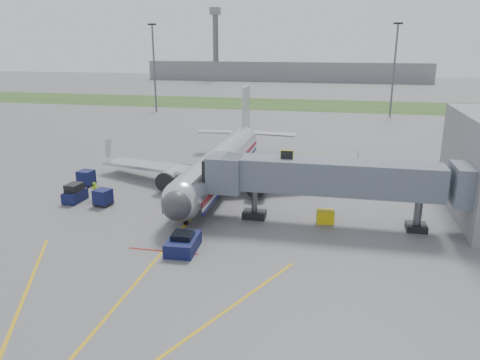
% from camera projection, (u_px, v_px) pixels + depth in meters
% --- Properties ---
extents(ground, '(400.00, 400.00, 0.00)m').
position_uv_depth(ground, '(179.00, 232.00, 42.15)').
color(ground, '#565659').
rests_on(ground, ground).
extents(grass_strip, '(300.00, 25.00, 0.01)m').
position_uv_depth(grass_strip, '(288.00, 104.00, 126.51)').
color(grass_strip, '#2D4C1E').
rests_on(grass_strip, ground).
extents(apron_markings, '(21.52, 50.00, 0.01)m').
position_uv_depth(apron_markings, '(147.00, 270.00, 35.21)').
color(apron_markings, gold).
rests_on(apron_markings, ground).
extents(airliner, '(32.10, 35.67, 10.25)m').
position_uv_depth(airliner, '(220.00, 163.00, 55.68)').
color(airliner, silver).
rests_on(airliner, ground).
extents(jet_bridge, '(25.30, 4.00, 6.90)m').
position_uv_depth(jet_bridge, '(328.00, 178.00, 43.00)').
color(jet_bridge, slate).
rests_on(jet_bridge, ground).
extents(light_mast_left, '(2.00, 0.44, 20.40)m').
position_uv_depth(light_mast_left, '(154.00, 66.00, 110.63)').
color(light_mast_left, '#595B60').
rests_on(light_mast_left, ground).
extents(light_mast_right, '(2.00, 0.44, 20.40)m').
position_uv_depth(light_mast_right, '(394.00, 68.00, 104.40)').
color(light_mast_right, '#595B60').
rests_on(light_mast_right, ground).
extents(distant_terminal, '(120.00, 14.00, 8.00)m').
position_uv_depth(distant_terminal, '(286.00, 71.00, 202.33)').
color(distant_terminal, slate).
rests_on(distant_terminal, ground).
extents(control_tower, '(4.00, 4.00, 30.00)m').
position_uv_depth(control_tower, '(216.00, 39.00, 199.78)').
color(control_tower, '#595B60').
rests_on(control_tower, ground).
extents(pushback_tug, '(2.45, 3.83, 1.55)m').
position_uv_depth(pushback_tug, '(183.00, 243.00, 38.37)').
color(pushback_tug, '#0D0F39').
rests_on(pushback_tug, ground).
extents(baggage_tug, '(1.66, 2.93, 1.99)m').
position_uv_depth(baggage_tug, '(75.00, 194.00, 49.99)').
color(baggage_tug, '#0D0F39').
rests_on(baggage_tug, ground).
extents(baggage_cart_a, '(1.78, 1.78, 1.84)m').
position_uv_depth(baggage_cart_a, '(186.00, 173.00, 57.44)').
color(baggage_cart_a, '#0D0F39').
rests_on(baggage_cart_a, ground).
extents(baggage_cart_b, '(1.83, 1.83, 1.84)m').
position_uv_depth(baggage_cart_b, '(86.00, 178.00, 55.50)').
color(baggage_cart_b, '#0D0F39').
rests_on(baggage_cart_b, ground).
extents(baggage_cart_c, '(1.90, 1.90, 1.73)m').
position_uv_depth(baggage_cart_c, '(103.00, 197.00, 48.83)').
color(baggage_cart_c, '#0D0F39').
rests_on(baggage_cart_c, ground).
extents(belt_loader, '(2.78, 5.04, 2.38)m').
position_uv_depth(belt_loader, '(195.00, 184.00, 54.49)').
color(belt_loader, '#0D0F39').
rests_on(belt_loader, ground).
extents(ground_power_cart, '(1.72, 1.27, 1.27)m').
position_uv_depth(ground_power_cart, '(325.00, 217.00, 44.18)').
color(ground_power_cart, gold).
rests_on(ground_power_cart, ground).
extents(ramp_worker, '(0.75, 0.85, 1.96)m').
position_uv_depth(ramp_worker, '(95.00, 191.00, 50.59)').
color(ramp_worker, '#91D819').
rests_on(ramp_worker, ground).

